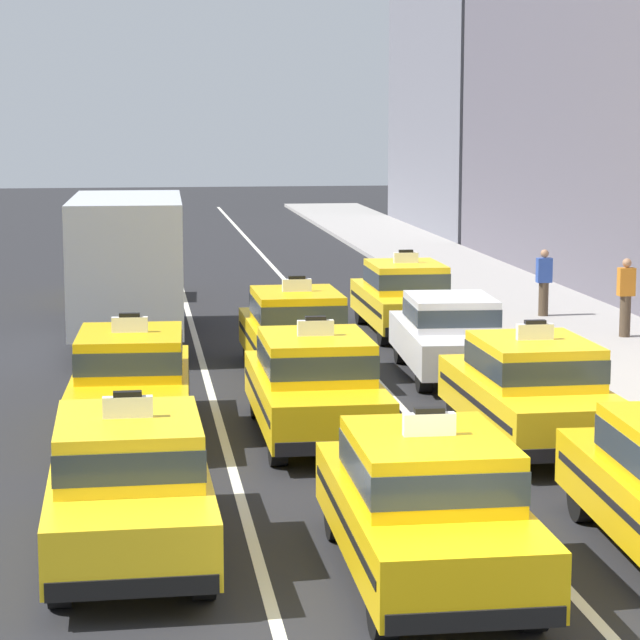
% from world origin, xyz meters
% --- Properties ---
extents(ground_plane, '(160.00, 160.00, 0.00)m').
position_xyz_m(ground_plane, '(0.00, 0.00, 0.00)').
color(ground_plane, '#232326').
extents(lane_stripe_left_center, '(0.14, 80.00, 0.01)m').
position_xyz_m(lane_stripe_left_center, '(-1.60, 20.00, 0.00)').
color(lane_stripe_left_center, silver).
rests_on(lane_stripe_left_center, ground).
extents(lane_stripe_center_right, '(0.14, 80.00, 0.01)m').
position_xyz_m(lane_stripe_center_right, '(1.60, 20.00, 0.00)').
color(lane_stripe_center_right, silver).
rests_on(lane_stripe_center_right, ground).
extents(sidewalk_curb, '(4.00, 90.00, 0.15)m').
position_xyz_m(sidewalk_curb, '(7.20, 15.00, 0.07)').
color(sidewalk_curb, '#9E9993').
rests_on(sidewalk_curb, ground).
extents(taxi_left_nearest, '(1.87, 4.58, 1.96)m').
position_xyz_m(taxi_left_nearest, '(-3.04, 2.89, 0.88)').
color(taxi_left_nearest, black).
rests_on(taxi_left_nearest, ground).
extents(taxi_left_second, '(1.99, 4.63, 1.96)m').
position_xyz_m(taxi_left_second, '(-3.02, 8.82, 0.88)').
color(taxi_left_second, black).
rests_on(taxi_left_second, ground).
extents(box_truck_left_third, '(2.42, 7.01, 3.27)m').
position_xyz_m(box_truck_left_third, '(-3.06, 17.37, 1.78)').
color(box_truck_left_third, black).
rests_on(box_truck_left_third, ground).
extents(taxi_left_fourth, '(2.02, 4.64, 1.96)m').
position_xyz_m(taxi_left_fourth, '(-3.39, 24.71, 0.88)').
color(taxi_left_fourth, black).
rests_on(taxi_left_fourth, ground).
extents(taxi_center_nearest, '(1.84, 4.57, 1.96)m').
position_xyz_m(taxi_center_nearest, '(0.14, 1.60, 0.88)').
color(taxi_center_nearest, black).
rests_on(taxi_center_nearest, ground).
extents(taxi_center_second, '(1.83, 4.56, 1.96)m').
position_xyz_m(taxi_center_second, '(-0.19, 8.10, 0.88)').
color(taxi_center_second, black).
rests_on(taxi_center_second, ground).
extents(taxi_center_third, '(1.88, 4.58, 1.96)m').
position_xyz_m(taxi_center_third, '(0.14, 13.21, 0.88)').
color(taxi_center_third, black).
rests_on(taxi_center_third, ground).
extents(taxi_right_second, '(1.86, 4.58, 1.96)m').
position_xyz_m(taxi_right_second, '(3.03, 7.27, 0.88)').
color(taxi_right_second, black).
rests_on(taxi_right_second, ground).
extents(sedan_right_third, '(1.99, 4.39, 1.58)m').
position_xyz_m(sedan_right_third, '(3.05, 12.68, 0.85)').
color(sedan_right_third, black).
rests_on(sedan_right_third, ground).
extents(taxi_right_fourth, '(1.84, 4.57, 1.96)m').
position_xyz_m(taxi_right_fourth, '(3.20, 17.73, 0.88)').
color(taxi_right_fourth, black).
rests_on(taxi_right_fourth, ground).
extents(pedestrian_mid_block, '(0.36, 0.24, 1.62)m').
position_xyz_m(pedestrian_mid_block, '(6.92, 19.05, 0.97)').
color(pedestrian_mid_block, '#473828').
rests_on(pedestrian_mid_block, sidewalk_curb).
extents(pedestrian_by_storefront, '(0.36, 0.24, 1.74)m').
position_xyz_m(pedestrian_by_storefront, '(7.77, 15.82, 1.04)').
color(pedestrian_by_storefront, '#473828').
rests_on(pedestrian_by_storefront, sidewalk_curb).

